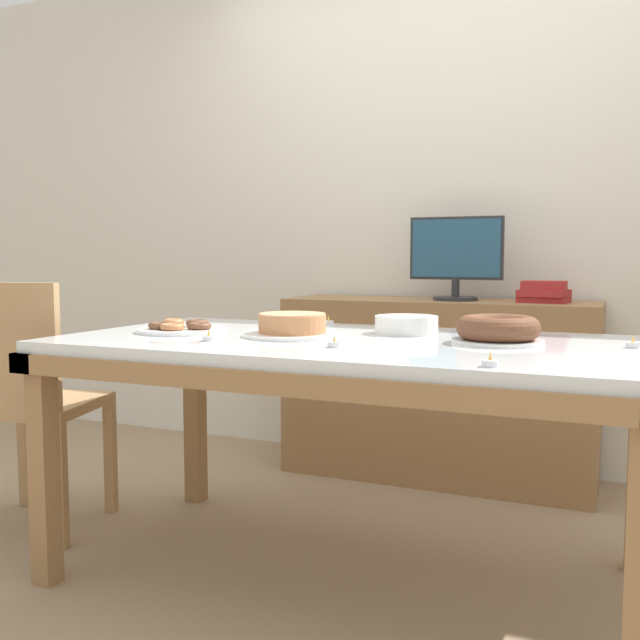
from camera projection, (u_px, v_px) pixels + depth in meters
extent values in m
plane|color=#997F60|center=(347.00, 576.00, 2.30)|extent=(12.00, 12.00, 0.00)
cube|color=silver|center=(456.00, 201.00, 3.50)|extent=(8.00, 0.10, 2.60)
cube|color=silver|center=(348.00, 344.00, 2.23)|extent=(1.80, 0.93, 0.04)
cube|color=olive|center=(285.00, 382.00, 1.83)|extent=(1.83, 0.08, 0.06)
cube|color=olive|center=(391.00, 344.00, 2.64)|extent=(1.83, 0.08, 0.06)
cube|color=olive|center=(123.00, 346.00, 2.58)|extent=(0.08, 0.97, 0.06)
cube|color=olive|center=(44.00, 473.00, 2.22)|extent=(0.07, 0.07, 0.71)
cube|color=olive|center=(195.00, 417.00, 2.99)|extent=(0.07, 0.07, 0.71)
cube|color=olive|center=(639.00, 465.00, 2.31)|extent=(0.07, 0.07, 0.71)
cube|color=tan|center=(39.00, 405.00, 2.70)|extent=(0.51, 0.51, 0.04)
cube|color=tan|center=(6.00, 347.00, 2.49)|extent=(0.40, 0.13, 0.45)
cube|color=tan|center=(110.00, 456.00, 2.87)|extent=(0.05, 0.05, 0.45)
cube|color=tan|center=(25.00, 452.00, 2.94)|extent=(0.05, 0.05, 0.45)
cube|color=tan|center=(60.00, 486.00, 2.50)|extent=(0.05, 0.05, 0.45)
cube|color=olive|center=(438.00, 389.00, 3.31)|extent=(1.41, 0.44, 0.83)
cylinder|color=#262628|center=(455.00, 299.00, 3.24)|extent=(0.20, 0.20, 0.02)
cylinder|color=#262628|center=(456.00, 287.00, 3.23)|extent=(0.04, 0.04, 0.09)
cube|color=#262628|center=(456.00, 248.00, 3.22)|extent=(0.42, 0.02, 0.28)
cube|color=navy|center=(456.00, 248.00, 3.21)|extent=(0.40, 0.00, 0.26)
cube|color=maroon|center=(544.00, 299.00, 3.08)|extent=(0.22, 0.18, 0.03)
cube|color=maroon|center=(544.00, 293.00, 3.08)|extent=(0.22, 0.20, 0.03)
cube|color=maroon|center=(544.00, 285.00, 3.08)|extent=(0.19, 0.15, 0.04)
cylinder|color=white|center=(292.00, 335.00, 2.29)|extent=(0.32, 0.32, 0.01)
cylinder|color=#BC7A4C|center=(292.00, 324.00, 2.29)|extent=(0.22, 0.22, 0.06)
cylinder|color=#EDA16C|center=(292.00, 314.00, 2.28)|extent=(0.21, 0.21, 0.01)
cylinder|color=white|center=(498.00, 341.00, 2.11)|extent=(0.27, 0.27, 0.01)
torus|color=brown|center=(498.00, 328.00, 2.10)|extent=(0.25, 0.25, 0.07)
cylinder|color=white|center=(182.00, 330.00, 2.42)|extent=(0.31, 0.31, 0.01)
torus|color=brown|center=(199.00, 326.00, 2.38)|extent=(0.08, 0.08, 0.02)
torus|color=brown|center=(197.00, 323.00, 2.46)|extent=(0.08, 0.08, 0.03)
torus|color=#B27042|center=(173.00, 323.00, 2.47)|extent=(0.07, 0.07, 0.03)
torus|color=brown|center=(160.00, 325.00, 2.40)|extent=(0.08, 0.08, 0.02)
torus|color=#B27042|center=(173.00, 327.00, 2.35)|extent=(0.08, 0.08, 0.02)
cylinder|color=white|center=(406.00, 332.00, 2.37)|extent=(0.21, 0.21, 0.01)
cylinder|color=white|center=(406.00, 329.00, 2.37)|extent=(0.21, 0.21, 0.01)
cylinder|color=white|center=(406.00, 326.00, 2.37)|extent=(0.21, 0.21, 0.01)
cylinder|color=white|center=(406.00, 323.00, 2.37)|extent=(0.21, 0.21, 0.01)
cylinder|color=white|center=(406.00, 320.00, 2.37)|extent=(0.21, 0.21, 0.01)
cylinder|color=white|center=(406.00, 317.00, 2.37)|extent=(0.21, 0.21, 0.01)
cylinder|color=silver|center=(329.00, 323.00, 2.67)|extent=(0.04, 0.04, 0.02)
cylinder|color=white|center=(329.00, 321.00, 2.67)|extent=(0.03, 0.03, 0.00)
cone|color=#F9B74C|center=(329.00, 318.00, 2.67)|extent=(0.01, 0.01, 0.02)
cylinder|color=silver|center=(209.00, 338.00, 2.17)|extent=(0.04, 0.04, 0.02)
cylinder|color=white|center=(209.00, 336.00, 2.17)|extent=(0.03, 0.03, 0.00)
cone|color=#F9B74C|center=(209.00, 332.00, 2.17)|extent=(0.01, 0.01, 0.02)
cylinder|color=silver|center=(490.00, 363.00, 1.66)|extent=(0.04, 0.04, 0.02)
cylinder|color=white|center=(490.00, 361.00, 1.66)|extent=(0.03, 0.03, 0.00)
cone|color=#F9B74C|center=(490.00, 355.00, 1.66)|extent=(0.01, 0.01, 0.02)
cylinder|color=silver|center=(334.00, 345.00, 2.02)|extent=(0.04, 0.04, 0.02)
cylinder|color=white|center=(334.00, 342.00, 2.01)|extent=(0.03, 0.03, 0.00)
cone|color=#F9B74C|center=(334.00, 338.00, 2.01)|extent=(0.01, 0.01, 0.02)
cylinder|color=silver|center=(633.00, 345.00, 2.00)|extent=(0.04, 0.04, 0.02)
cylinder|color=white|center=(633.00, 343.00, 2.00)|extent=(0.03, 0.03, 0.00)
cone|color=#F9B74C|center=(633.00, 338.00, 2.00)|extent=(0.01, 0.01, 0.02)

